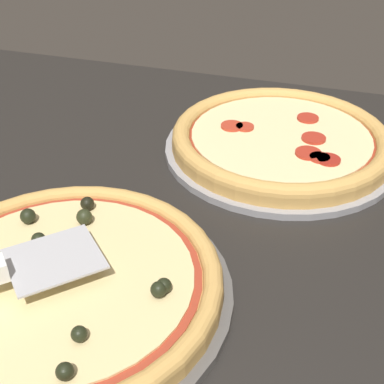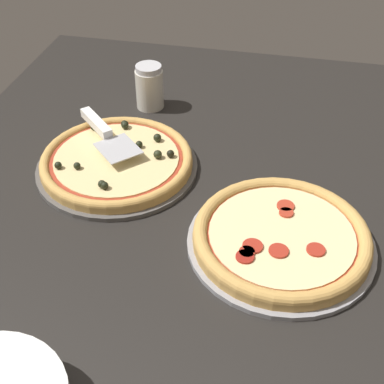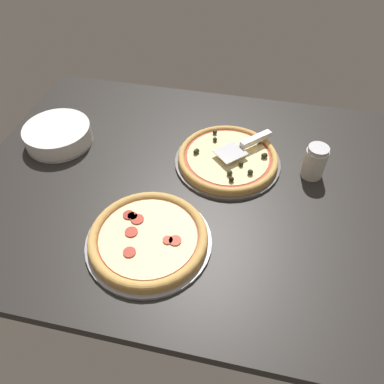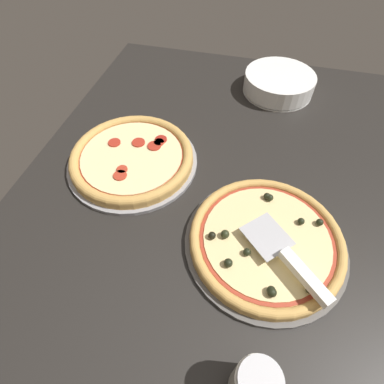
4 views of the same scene
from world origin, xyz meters
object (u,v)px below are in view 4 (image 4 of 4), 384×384
plate_stack (279,83)px  pizza_back (132,157)px  pizza_front (266,240)px  serving_spatula (295,266)px

plate_stack → pizza_back: bearing=141.0°
pizza_front → pizza_back: size_ratio=1.01×
pizza_front → pizza_back: pizza_front is taller
pizza_back → plate_stack: 55.36cm
pizza_back → serving_spatula: 47.65cm
pizza_front → plate_stack: 59.13cm
pizza_front → serving_spatula: size_ratio=1.78×
pizza_front → serving_spatula: bearing=-139.3°
pizza_back → serving_spatula: bearing=-118.0°
pizza_front → plate_stack: (59.09, 1.76, 0.88)cm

